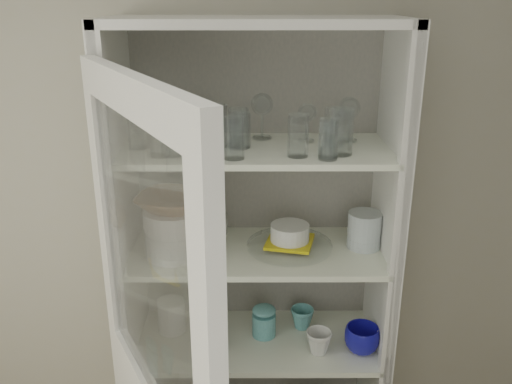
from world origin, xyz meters
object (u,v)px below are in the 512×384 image
at_px(goblet_2, 307,121).
at_px(glass_platter, 290,245).
at_px(pantry_cabinet, 256,312).
at_px(goblet_1, 262,114).
at_px(mug_white, 319,342).
at_px(white_canister, 172,315).
at_px(white_ramekin, 290,233).
at_px(mug_blue, 362,339).
at_px(cream_bowl, 173,218).
at_px(goblet_0, 199,117).
at_px(measuring_cups, 208,343).
at_px(goblet_3, 349,117).
at_px(teal_jar, 264,323).
at_px(yellow_trivet, 290,242).
at_px(mug_teal, 302,318).
at_px(grey_bowl_stack, 364,230).
at_px(plate_stack_front, 174,241).
at_px(terracotta_bowl, 172,202).
at_px(plate_stack_back, 198,225).

bearing_deg(goblet_2, glass_platter, -131.60).
relative_size(pantry_cabinet, goblet_1, 11.33).
xyz_separation_m(mug_white, white_canister, (-0.59, 0.15, 0.02)).
height_order(glass_platter, white_ramekin, white_ramekin).
height_order(goblet_2, glass_platter, goblet_2).
distance_m(mug_blue, white_canister, 0.77).
distance_m(goblet_1, cream_bowl, 0.50).
relative_size(goblet_0, measuring_cups, 1.51).
bearing_deg(glass_platter, goblet_3, 17.84).
relative_size(mug_blue, teal_jar, 1.19).
relative_size(yellow_trivet, mug_teal, 1.78).
height_order(yellow_trivet, mug_blue, yellow_trivet).
distance_m(goblet_2, teal_jar, 0.83).
xyz_separation_m(mug_blue, measuring_cups, (-0.60, 0.02, -0.03)).
bearing_deg(glass_platter, mug_blue, -19.01).
relative_size(goblet_3, white_canister, 1.31).
relative_size(cream_bowl, teal_jar, 1.86).
height_order(cream_bowl, grey_bowl_stack, cream_bowl).
xyz_separation_m(goblet_0, cream_bowl, (-0.09, -0.16, -0.34)).
bearing_deg(measuring_cups, mug_white, -3.74).
bearing_deg(plate_stack_front, mug_white, -4.89).
relative_size(white_ramekin, mug_blue, 1.08).
height_order(goblet_1, goblet_2, goblet_1).
distance_m(cream_bowl, terracotta_bowl, 0.06).
xyz_separation_m(goblet_3, terracotta_bowl, (-0.64, -0.12, -0.28)).
distance_m(yellow_trivet, teal_jar, 0.38).
height_order(goblet_3, white_canister, goblet_3).
bearing_deg(white_ramekin, goblet_1, 133.84).
distance_m(glass_platter, white_ramekin, 0.05).
height_order(plate_stack_front, mug_blue, plate_stack_front).
relative_size(mug_blue, measuring_cups, 1.24).
relative_size(glass_platter, mug_teal, 3.38).
bearing_deg(grey_bowl_stack, goblet_2, 165.27).
bearing_deg(goblet_3, goblet_1, 172.32).
bearing_deg(mug_white, plate_stack_back, 172.19).
distance_m(yellow_trivet, measuring_cups, 0.52).
distance_m(yellow_trivet, mug_white, 0.41).
distance_m(goblet_0, grey_bowl_stack, 0.75).
bearing_deg(white_ramekin, mug_blue, -19.01).
distance_m(cream_bowl, measuring_cups, 0.54).
height_order(grey_bowl_stack, mug_blue, grey_bowl_stack).
bearing_deg(white_canister, pantry_cabinet, 1.49).
bearing_deg(teal_jar, measuring_cups, -158.30).
xyz_separation_m(goblet_3, plate_stack_back, (-0.57, 0.07, -0.45)).
relative_size(terracotta_bowl, grey_bowl_stack, 1.74).
distance_m(goblet_2, terracotta_bowl, 0.57).
height_order(goblet_2, plate_stack_back, goblet_2).
relative_size(terracotta_bowl, mug_teal, 2.55).
xyz_separation_m(yellow_trivet, white_ramekin, (0.00, 0.00, 0.04)).
bearing_deg(grey_bowl_stack, glass_platter, -179.00).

